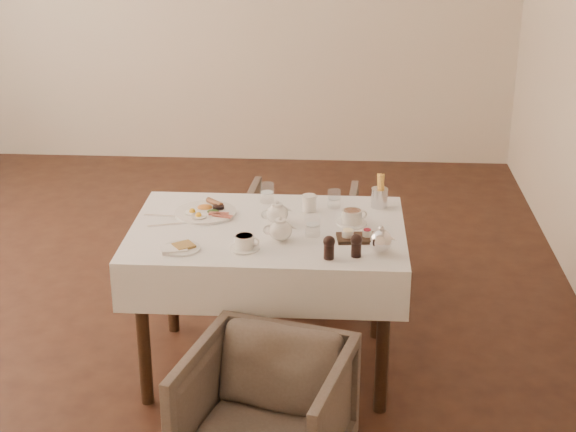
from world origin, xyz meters
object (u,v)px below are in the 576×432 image
at_px(table, 268,250).
at_px(teapot_centre, 277,212).
at_px(armchair_near, 265,416).
at_px(breakfast_plate, 206,211).
at_px(armchair_far, 300,240).

relative_size(table, teapot_centre, 8.87).
xyz_separation_m(armchair_near, teapot_centre, (-0.02, 0.88, 0.52)).
relative_size(breakfast_plate, teapot_centre, 2.07).
relative_size(armchair_far, breakfast_plate, 2.17).
bearing_deg(armchair_near, armchair_far, 103.46).
relative_size(armchair_near, teapot_centre, 4.39).
xyz_separation_m(armchair_far, teapot_centre, (-0.07, -0.85, 0.52)).
height_order(armchair_near, breakfast_plate, breakfast_plate).
distance_m(armchair_near, breakfast_plate, 1.16).
bearing_deg(armchair_far, teapot_centre, 89.06).
xyz_separation_m(armchair_near, armchair_far, (0.05, 1.74, 0.01)).
bearing_deg(table, breakfast_plate, 153.13).
bearing_deg(table, armchair_near, -86.07).
distance_m(breakfast_plate, teapot_centre, 0.37).
height_order(armchair_far, breakfast_plate, breakfast_plate).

